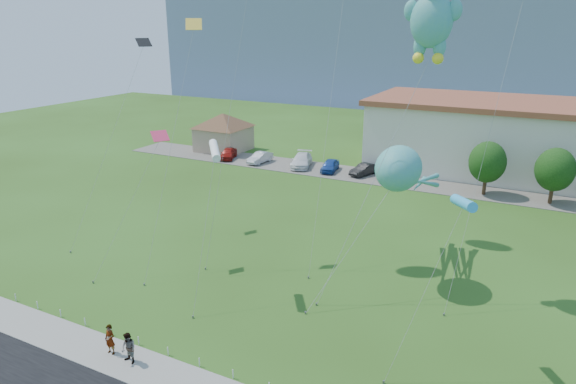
{
  "coord_description": "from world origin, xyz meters",
  "views": [
    {
      "loc": [
        14.89,
        -18.59,
        16.35
      ],
      "look_at": [
        1.21,
        8.0,
        6.55
      ],
      "focal_mm": 32.0,
      "sensor_mm": 36.0,
      "label": 1
    }
  ],
  "objects_px": {
    "parked_car_red": "(228,153)",
    "parked_car_silver": "(260,158)",
    "parked_car_blue": "(330,165)",
    "pedestrian_left": "(110,339)",
    "pedestrian_right": "(129,348)",
    "octopus_kite": "(402,174)",
    "parked_car_black": "(364,169)",
    "teddy_bear_kite": "(432,14)",
    "parked_car_white": "(302,160)",
    "pavilion": "(223,128)"
  },
  "relations": [
    {
      "from": "parked_car_red",
      "to": "parked_car_silver",
      "type": "xyz_separation_m",
      "value": [
        4.61,
        0.1,
        -0.04
      ]
    },
    {
      "from": "parked_car_red",
      "to": "parked_car_blue",
      "type": "height_order",
      "value": "parked_car_red"
    },
    {
      "from": "pedestrian_left",
      "to": "parked_car_red",
      "type": "xyz_separation_m",
      "value": [
        -17.21,
        36.9,
        -0.18
      ]
    },
    {
      "from": "pedestrian_left",
      "to": "pedestrian_right",
      "type": "bearing_deg",
      "value": -8.04
    },
    {
      "from": "pedestrian_left",
      "to": "pedestrian_right",
      "type": "distance_m",
      "value": 1.43
    },
    {
      "from": "pedestrian_left",
      "to": "octopus_kite",
      "type": "relative_size",
      "value": 0.12
    },
    {
      "from": "parked_car_black",
      "to": "teddy_bear_kite",
      "type": "relative_size",
      "value": 0.2
    },
    {
      "from": "pedestrian_right",
      "to": "teddy_bear_kite",
      "type": "bearing_deg",
      "value": 67.28
    },
    {
      "from": "pedestrian_right",
      "to": "parked_car_red",
      "type": "xyz_separation_m",
      "value": [
        -18.63,
        37.06,
        -0.19
      ]
    },
    {
      "from": "pedestrian_left",
      "to": "parked_car_white",
      "type": "height_order",
      "value": "pedestrian_left"
    },
    {
      "from": "parked_car_silver",
      "to": "parked_car_blue",
      "type": "bearing_deg",
      "value": 7.82
    },
    {
      "from": "teddy_bear_kite",
      "to": "parked_car_white",
      "type": "bearing_deg",
      "value": 130.51
    },
    {
      "from": "pedestrian_left",
      "to": "parked_car_red",
      "type": "distance_m",
      "value": 40.72
    },
    {
      "from": "pavilion",
      "to": "octopus_kite",
      "type": "relative_size",
      "value": 0.69
    },
    {
      "from": "pedestrian_left",
      "to": "parked_car_silver",
      "type": "height_order",
      "value": "pedestrian_left"
    },
    {
      "from": "parked_car_white",
      "to": "teddy_bear_kite",
      "type": "height_order",
      "value": "teddy_bear_kite"
    },
    {
      "from": "parked_car_silver",
      "to": "parked_car_black",
      "type": "relative_size",
      "value": 1.02
    },
    {
      "from": "octopus_kite",
      "to": "parked_car_red",
      "type": "bearing_deg",
      "value": 143.09
    },
    {
      "from": "pedestrian_left",
      "to": "parked_car_silver",
      "type": "relative_size",
      "value": 0.42
    },
    {
      "from": "pavilion",
      "to": "teddy_bear_kite",
      "type": "height_order",
      "value": "teddy_bear_kite"
    },
    {
      "from": "parked_car_white",
      "to": "octopus_kite",
      "type": "relative_size",
      "value": 0.39
    },
    {
      "from": "pedestrian_right",
      "to": "parked_car_black",
      "type": "distance_m",
      "value": 37.89
    },
    {
      "from": "parked_car_red",
      "to": "parked_car_white",
      "type": "bearing_deg",
      "value": -14.17
    },
    {
      "from": "parked_car_red",
      "to": "parked_car_blue",
      "type": "relative_size",
      "value": 1.01
    },
    {
      "from": "parked_car_blue",
      "to": "octopus_kite",
      "type": "xyz_separation_m",
      "value": [
        13.89,
        -21.28,
        6.27
      ]
    },
    {
      "from": "parked_car_red",
      "to": "parked_car_blue",
      "type": "distance_m",
      "value": 13.78
    },
    {
      "from": "parked_car_white",
      "to": "octopus_kite",
      "type": "height_order",
      "value": "octopus_kite"
    },
    {
      "from": "parked_car_silver",
      "to": "parked_car_white",
      "type": "xyz_separation_m",
      "value": [
        5.32,
        0.77,
        0.11
      ]
    },
    {
      "from": "parked_car_blue",
      "to": "pedestrian_left",
      "type": "bearing_deg",
      "value": -93.49
    },
    {
      "from": "parked_car_silver",
      "to": "teddy_bear_kite",
      "type": "relative_size",
      "value": 0.2
    },
    {
      "from": "pedestrian_right",
      "to": "pedestrian_left",
      "type": "bearing_deg",
      "value": -176.25
    },
    {
      "from": "parked_car_red",
      "to": "octopus_kite",
      "type": "height_order",
      "value": "octopus_kite"
    },
    {
      "from": "parked_car_red",
      "to": "parked_car_white",
      "type": "distance_m",
      "value": 9.96
    },
    {
      "from": "pedestrian_right",
      "to": "parked_car_white",
      "type": "distance_m",
      "value": 38.91
    },
    {
      "from": "parked_car_black",
      "to": "parked_car_red",
      "type": "bearing_deg",
      "value": -157.98
    },
    {
      "from": "parked_car_blue",
      "to": "parked_car_silver",
      "type": "bearing_deg",
      "value": 173.76
    },
    {
      "from": "parked_car_blue",
      "to": "teddy_bear_kite",
      "type": "distance_m",
      "value": 31.04
    },
    {
      "from": "parked_car_black",
      "to": "parked_car_silver",
      "type": "bearing_deg",
      "value": -157.48
    },
    {
      "from": "pedestrian_left",
      "to": "parked_car_black",
      "type": "bearing_deg",
      "value": 87.47
    },
    {
      "from": "pavilion",
      "to": "parked_car_white",
      "type": "xyz_separation_m",
      "value": [
        13.07,
        -2.83,
        -2.2
      ]
    },
    {
      "from": "pedestrian_right",
      "to": "teddy_bear_kite",
      "type": "xyz_separation_m",
      "value": [
        10.21,
        15.78,
        16.0
      ]
    },
    {
      "from": "parked_car_red",
      "to": "teddy_bear_kite",
      "type": "bearing_deg",
      "value": -55.59
    },
    {
      "from": "pavilion",
      "to": "parked_car_red",
      "type": "xyz_separation_m",
      "value": [
        3.14,
        -3.7,
        -2.28
      ]
    },
    {
      "from": "pedestrian_right",
      "to": "parked_car_red",
      "type": "relative_size",
      "value": 0.42
    },
    {
      "from": "parked_car_silver",
      "to": "parked_car_red",
      "type": "bearing_deg",
      "value": -173.47
    },
    {
      "from": "parked_car_silver",
      "to": "parked_car_black",
      "type": "height_order",
      "value": "parked_car_silver"
    },
    {
      "from": "parked_car_red",
      "to": "parked_car_silver",
      "type": "distance_m",
      "value": 4.61
    },
    {
      "from": "pedestrian_right",
      "to": "parked_car_blue",
      "type": "distance_m",
      "value": 37.87
    },
    {
      "from": "pedestrian_left",
      "to": "parked_car_red",
      "type": "relative_size",
      "value": 0.41
    },
    {
      "from": "parked_car_red",
      "to": "parked_car_blue",
      "type": "bearing_deg",
      "value": -17.11
    }
  ]
}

